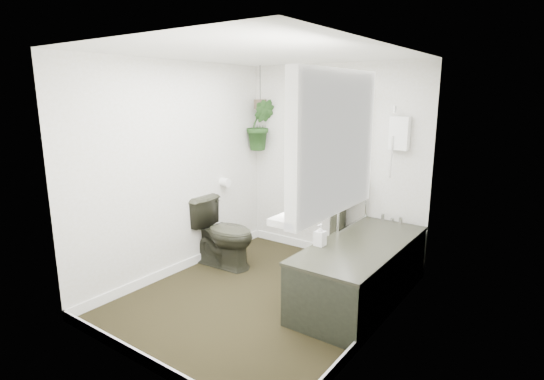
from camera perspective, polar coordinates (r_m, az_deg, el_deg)
The scene contains 22 objects.
floor at distance 4.32m, azimuth -1.19°, elevation -14.20°, with size 2.30×2.80×0.02m, color black.
ceiling at distance 3.87m, azimuth -1.36°, elevation 18.09°, with size 2.30×2.80×0.02m, color white.
wall_back at distance 5.12m, azimuth 8.26°, elevation 3.62°, with size 2.30×0.02×2.30m, color silver.
wall_front at distance 2.96m, azimuth -17.87°, elevation -3.52°, with size 2.30×0.02×2.30m, color silver.
wall_left at distance 4.71m, azimuth -12.64°, elevation 2.67°, with size 0.02×2.80×2.30m, color silver.
wall_right at distance 3.39m, azimuth 14.64°, elevation -1.32°, with size 0.02×2.80×2.30m, color silver.
skirting at distance 4.30m, azimuth -1.20°, elevation -13.49°, with size 2.30×2.80×0.10m, color white.
bathtub at distance 4.23m, azimuth 11.86°, elevation -10.65°, with size 0.72×1.72×0.58m, color #28291E, non-canonical shape.
bath_screen at distance 4.52m, azimuth 11.14°, elevation 3.99°, with size 0.04×0.72×1.40m, color silver, non-canonical shape.
shower_box at distance 4.69m, azimuth 16.78°, elevation 7.33°, with size 0.20×0.10×0.35m, color white.
oval_mirror at distance 4.96m, azimuth 9.92°, elevation 7.36°, with size 0.46×0.03×0.62m, color tan.
wall_sconce at distance 5.15m, azimuth 5.80°, elevation 6.55°, with size 0.04×0.04×0.22m, color black.
toilet_roll_holder at distance 5.20m, azimuth -6.34°, elevation 1.03°, with size 0.11×0.11×0.11m, color white.
window_recess at distance 2.70m, azimuth 8.40°, elevation 6.25°, with size 0.08×1.00×0.90m, color white.
window_sill at distance 2.80m, azimuth 6.85°, elevation -2.19°, with size 0.18×1.00×0.04m, color white.
window_blinds at distance 2.72m, azimuth 7.55°, elevation 6.32°, with size 0.01×0.86×0.76m, color white.
toilet at distance 4.93m, azimuth -6.59°, elevation -5.69°, with size 0.44×0.78×0.79m, color #28291E.
pedestal_sink at distance 5.04m, azimuth 8.84°, elevation -4.03°, with size 0.60×0.51×1.02m, color #28291E, non-canonical shape.
sill_plant at distance 2.66m, azimuth 5.22°, elevation 0.31°, with size 0.23×0.20×0.25m, color black.
hanging_plant at distance 5.45m, azimuth -1.58°, elevation 8.72°, with size 0.35×0.28×0.64m, color black.
soap_bottle at distance 3.95m, azimuth 6.49°, elevation -6.01°, with size 0.09×0.10×0.21m, color #352626.
hanging_pot at distance 5.44m, azimuth -1.59°, elevation 11.46°, with size 0.16×0.16×0.12m, color #483B2E.
Camera 1 is at (2.31, -3.08, 1.95)m, focal length 28.00 mm.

